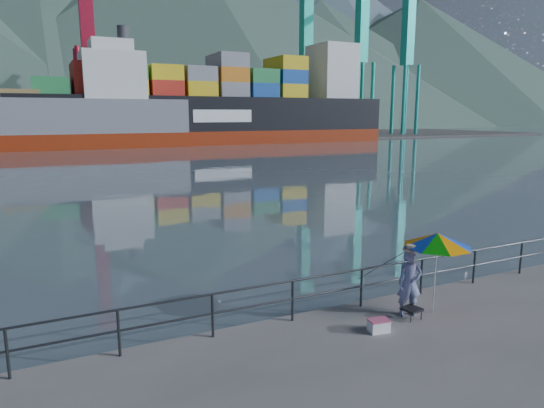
# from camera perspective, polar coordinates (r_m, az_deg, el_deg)

# --- Properties ---
(harbor_water) EXTENTS (500.00, 280.00, 0.00)m
(harbor_water) POSITION_cam_1_polar(r_m,az_deg,el_deg) (138.08, -24.20, 7.65)
(harbor_water) COLOR slate
(harbor_water) RESTS_ON ground
(far_dock) EXTENTS (200.00, 40.00, 0.40)m
(far_dock) POSITION_cam_1_polar(r_m,az_deg,el_deg) (102.04, -17.85, 7.35)
(far_dock) COLOR #514F4C
(far_dock) RESTS_ON ground
(guardrail) EXTENTS (22.00, 0.06, 1.03)m
(guardrail) POSITION_cam_1_polar(r_m,az_deg,el_deg) (11.37, -2.13, -12.02)
(guardrail) COLOR #2D3033
(guardrail) RESTS_ON ground
(mountains) EXTENTS (600.00, 332.80, 80.00)m
(mountains) POSITION_cam_1_polar(r_m,az_deg,el_deg) (222.05, -15.07, 18.19)
(mountains) COLOR #385147
(mountains) RESTS_ON ground
(port_cranes) EXTENTS (116.00, 28.00, 38.40)m
(port_cranes) POSITION_cam_1_polar(r_m,az_deg,el_deg) (99.05, -4.97, 17.00)
(port_cranes) COLOR #B23911
(port_cranes) RESTS_ON ground
(container_stacks) EXTENTS (58.00, 5.40, 7.80)m
(container_stacks) POSITION_cam_1_polar(r_m,az_deg,el_deg) (108.40, -4.81, 9.50)
(container_stacks) COLOR #267F3F
(container_stacks) RESTS_ON ground
(fisherman) EXTENTS (0.70, 0.58, 1.64)m
(fisherman) POSITION_cam_1_polar(r_m,az_deg,el_deg) (12.44, 15.86, -8.94)
(fisherman) COLOR navy
(fisherman) RESTS_ON ground
(beach_umbrella) EXTENTS (2.19, 2.19, 2.05)m
(beach_umbrella) POSITION_cam_1_polar(r_m,az_deg,el_deg) (12.46, 18.86, -4.02)
(beach_umbrella) COLOR white
(beach_umbrella) RESTS_ON ground
(folding_stool) EXTENTS (0.47, 0.47, 0.27)m
(folding_stool) POSITION_cam_1_polar(r_m,az_deg,el_deg) (12.48, 16.10, -12.21)
(folding_stool) COLOR black
(folding_stool) RESTS_ON ground
(cooler_bag) EXTENTS (0.49, 0.37, 0.26)m
(cooler_bag) POSITION_cam_1_polar(r_m,az_deg,el_deg) (11.62, 12.44, -13.86)
(cooler_bag) COLOR white
(cooler_bag) RESTS_ON ground
(fishing_rod) EXTENTS (0.05, 1.79, 1.26)m
(fishing_rod) POSITION_cam_1_polar(r_m,az_deg,el_deg) (13.53, 12.33, -10.86)
(fishing_rod) COLOR black
(fishing_rod) RESTS_ON ground
(container_ship) EXTENTS (62.95, 10.49, 18.10)m
(container_ship) POSITION_cam_1_polar(r_m,az_deg,el_deg) (85.78, -5.98, 11.16)
(container_ship) COLOR maroon
(container_ship) RESTS_ON ground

